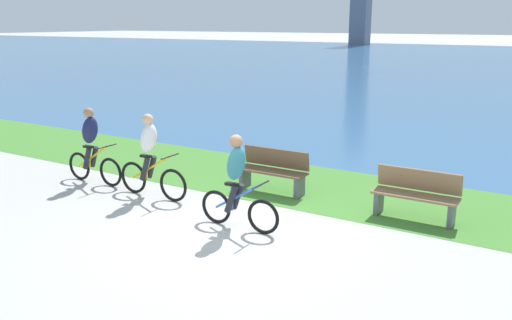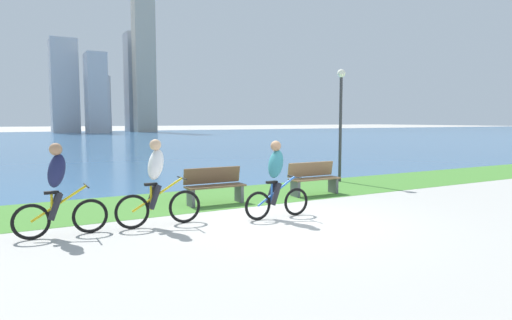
{
  "view_description": "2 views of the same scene",
  "coord_description": "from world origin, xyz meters",
  "px_view_note": "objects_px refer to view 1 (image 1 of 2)",
  "views": [
    {
      "loc": [
        4.71,
        -6.82,
        3.45
      ],
      "look_at": [
        0.16,
        0.71,
        1.16
      ],
      "focal_mm": 37.34,
      "sensor_mm": 36.0,
      "label": 1
    },
    {
      "loc": [
        -4.93,
        -7.54,
        2.07
      ],
      "look_at": [
        -0.14,
        1.02,
        1.19
      ],
      "focal_mm": 31.27,
      "sensor_mm": 36.0,
      "label": 2
    }
  ],
  "objects_px": {
    "cyclist_distant_rear": "(92,146)",
    "bench_far_along_path": "(273,171)",
    "cyclist_lead": "(237,182)",
    "cyclist_trailing": "(150,157)",
    "bench_near_path": "(416,195)"
  },
  "relations": [
    {
      "from": "cyclist_distant_rear",
      "to": "bench_far_along_path",
      "type": "distance_m",
      "value": 4.0
    },
    {
      "from": "cyclist_lead",
      "to": "bench_near_path",
      "type": "height_order",
      "value": "cyclist_lead"
    },
    {
      "from": "bench_near_path",
      "to": "cyclist_trailing",
      "type": "bearing_deg",
      "value": -162.77
    },
    {
      "from": "cyclist_lead",
      "to": "bench_near_path",
      "type": "bearing_deg",
      "value": 39.27
    },
    {
      "from": "cyclist_lead",
      "to": "cyclist_distant_rear",
      "type": "bearing_deg",
      "value": 171.84
    },
    {
      "from": "bench_near_path",
      "to": "bench_far_along_path",
      "type": "bearing_deg",
      "value": 178.72
    },
    {
      "from": "bench_far_along_path",
      "to": "cyclist_trailing",
      "type": "bearing_deg",
      "value": -140.51
    },
    {
      "from": "bench_near_path",
      "to": "bench_far_along_path",
      "type": "relative_size",
      "value": 1.0
    },
    {
      "from": "cyclist_distant_rear",
      "to": "cyclist_lead",
      "type": "bearing_deg",
      "value": -8.16
    },
    {
      "from": "cyclist_lead",
      "to": "cyclist_distant_rear",
      "type": "height_order",
      "value": "cyclist_distant_rear"
    },
    {
      "from": "cyclist_trailing",
      "to": "bench_far_along_path",
      "type": "distance_m",
      "value": 2.52
    },
    {
      "from": "cyclist_lead",
      "to": "cyclist_trailing",
      "type": "height_order",
      "value": "cyclist_trailing"
    },
    {
      "from": "cyclist_trailing",
      "to": "cyclist_distant_rear",
      "type": "height_order",
      "value": "cyclist_trailing"
    },
    {
      "from": "cyclist_lead",
      "to": "bench_far_along_path",
      "type": "distance_m",
      "value": 2.19
    },
    {
      "from": "cyclist_lead",
      "to": "bench_far_along_path",
      "type": "relative_size",
      "value": 1.1
    }
  ]
}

